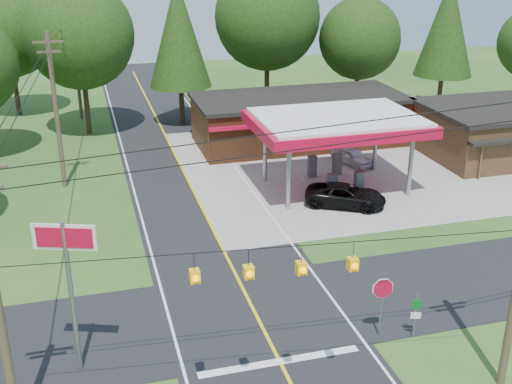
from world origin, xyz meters
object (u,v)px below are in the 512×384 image
object	(u,v)px
sedan_car	(352,156)
big_stop_sign	(68,264)
suv_car	(346,196)
octagonal_stop_sign	(383,293)
gas_canopy	(337,125)

from	to	relation	value
sedan_car	big_stop_sign	xyz separation A→B (m)	(-19.47, -19.01, 3.97)
suv_car	big_stop_sign	distance (m)	20.36
suv_car	octagonal_stop_sign	world-z (taller)	octagonal_stop_sign
gas_canopy	suv_car	bearing A→B (deg)	-99.46
octagonal_stop_sign	gas_canopy	bearing A→B (deg)	74.31
sedan_car	octagonal_stop_sign	world-z (taller)	octagonal_stop_sign
gas_canopy	suv_car	distance (m)	4.71
big_stop_sign	suv_car	bearing A→B (deg)	36.94
octagonal_stop_sign	sedan_car	bearing A→B (deg)	69.46
suv_car	big_stop_sign	bearing A→B (deg)	155.92
sedan_car	big_stop_sign	bearing A→B (deg)	-155.90
big_stop_sign	octagonal_stop_sign	world-z (taller)	big_stop_sign
big_stop_sign	octagonal_stop_sign	bearing A→B (deg)	-4.80
suv_car	sedan_car	size ratio (longest dim) A/B	1.39
suv_car	sedan_car	distance (m)	7.83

